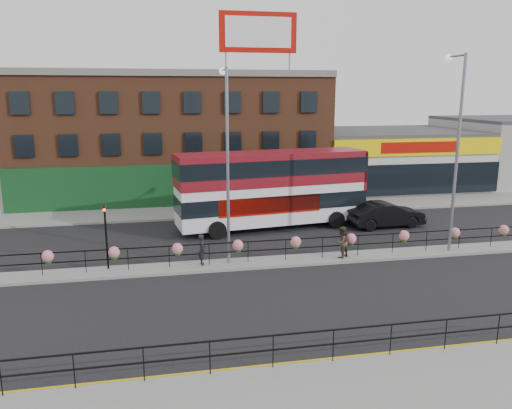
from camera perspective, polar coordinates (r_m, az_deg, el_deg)
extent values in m
plane|color=black|center=(26.14, 1.27, -6.77)|extent=(120.00, 120.00, 0.00)
cube|color=gray|center=(15.75, 11.22, -20.77)|extent=(60.00, 4.00, 0.15)
cube|color=gray|center=(37.47, -2.63, -0.67)|extent=(60.00, 4.00, 0.15)
cube|color=gray|center=(26.12, 1.27, -6.62)|extent=(60.00, 1.60, 0.15)
cube|color=gold|center=(17.61, 8.29, -17.03)|extent=(60.00, 0.10, 0.01)
cube|color=gold|center=(17.46, 8.49, -17.31)|extent=(60.00, 0.10, 0.01)
cube|color=brown|center=(44.26, -9.41, 7.69)|extent=(25.00, 12.00, 10.00)
cube|color=#3F3F42|center=(44.13, -9.66, 14.36)|extent=(25.00, 12.00, 0.30)
cube|color=#113F1C|center=(38.67, -8.95, 2.07)|extent=(25.00, 0.25, 3.40)
cube|color=silver|center=(49.34, 14.68, 5.02)|extent=(15.00, 12.00, 5.00)
cube|color=#3F3F42|center=(49.08, 14.85, 8.08)|extent=(15.00, 12.00, 0.30)
cube|color=yellow|center=(43.78, 18.24, 6.25)|extent=(15.00, 0.25, 1.40)
cube|color=#A70D04|center=(43.67, 18.31, 6.23)|extent=(7.00, 0.10, 0.90)
cube|color=black|center=(44.13, 18.00, 2.77)|extent=(15.00, 0.25, 2.60)
cube|color=#A70D04|center=(40.11, 0.24, 19.09)|extent=(6.00, 0.25, 3.00)
cube|color=white|center=(39.97, 0.29, 19.11)|extent=(5.10, 0.04, 2.25)
cylinder|color=slate|center=(39.51, -3.46, 15.97)|extent=(0.12, 0.12, 1.40)
cylinder|color=slate|center=(40.48, 3.85, 15.88)|extent=(0.12, 0.12, 1.40)
cube|color=black|center=(25.76, 1.28, -4.15)|extent=(30.00, 0.05, 0.05)
cube|color=black|center=(25.90, 1.27, -5.20)|extent=(30.00, 0.05, 0.05)
cylinder|color=black|center=(26.02, -23.29, -6.31)|extent=(0.04, 0.04, 1.10)
cylinder|color=black|center=(25.65, -18.90, -6.21)|extent=(0.04, 0.04, 1.10)
cylinder|color=black|center=(25.44, -14.42, -6.08)|extent=(0.04, 0.04, 1.10)
cylinder|color=black|center=(25.38, -9.89, -5.90)|extent=(0.04, 0.04, 1.10)
cylinder|color=black|center=(25.48, -5.37, -5.69)|extent=(0.04, 0.04, 1.10)
cylinder|color=black|center=(25.73, -0.91, -5.44)|extent=(0.04, 0.04, 1.10)
cylinder|color=black|center=(26.14, 3.42, -5.18)|extent=(0.04, 0.04, 1.10)
cylinder|color=black|center=(26.69, 7.60, -4.89)|extent=(0.04, 0.04, 1.10)
cylinder|color=black|center=(27.38, 11.59, -4.59)|extent=(0.04, 0.04, 1.10)
cylinder|color=black|center=(28.19, 15.36, -4.29)|extent=(0.04, 0.04, 1.10)
cylinder|color=black|center=(29.12, 18.90, -3.99)|extent=(0.04, 0.04, 1.10)
cylinder|color=black|center=(30.15, 22.21, -3.69)|extent=(0.04, 0.04, 1.10)
cylinder|color=black|center=(31.27, 25.29, -3.40)|extent=(0.04, 0.04, 1.10)
sphere|color=#D7717F|center=(25.83, -22.70, -5.46)|extent=(0.56, 0.56, 0.56)
sphere|color=#254C15|center=(25.90, -22.66, -5.94)|extent=(0.36, 0.36, 0.36)
sphere|color=#D7717F|center=(25.37, -15.91, -5.27)|extent=(0.56, 0.56, 0.56)
sphere|color=#254C15|center=(25.43, -15.88, -5.76)|extent=(0.36, 0.36, 0.36)
sphere|color=#D7717F|center=(25.26, -8.97, -5.00)|extent=(0.56, 0.56, 0.56)
sphere|color=#254C15|center=(25.33, -8.96, -5.49)|extent=(0.36, 0.36, 0.36)
sphere|color=#D7717F|center=(25.53, -2.09, -4.66)|extent=(0.56, 0.56, 0.56)
sphere|color=#254C15|center=(25.60, -2.08, -5.15)|extent=(0.36, 0.36, 0.36)
sphere|color=#D7717F|center=(26.15, 4.56, -4.27)|extent=(0.56, 0.56, 0.56)
sphere|color=#254C15|center=(26.22, 4.55, -4.75)|extent=(0.36, 0.36, 0.36)
sphere|color=#D7717F|center=(27.11, 10.81, -3.85)|extent=(0.56, 0.56, 0.56)
sphere|color=#254C15|center=(27.18, 10.79, -4.31)|extent=(0.36, 0.36, 0.36)
sphere|color=#D7717F|center=(28.36, 16.56, -3.42)|extent=(0.56, 0.56, 0.56)
sphere|color=#254C15|center=(28.43, 16.53, -3.86)|extent=(0.36, 0.36, 0.36)
sphere|color=#D7717F|center=(29.88, 21.78, -3.00)|extent=(0.56, 0.56, 0.56)
sphere|color=#254C15|center=(29.94, 21.74, -3.42)|extent=(0.36, 0.36, 0.36)
sphere|color=#D7717F|center=(31.62, 26.45, -2.60)|extent=(0.56, 0.56, 0.56)
sphere|color=#254C15|center=(31.67, 26.41, -3.00)|extent=(0.36, 0.36, 0.36)
cube|color=black|center=(16.18, 1.98, -14.73)|extent=(20.00, 0.05, 0.05)
cube|color=black|center=(16.41, 1.96, -16.27)|extent=(20.00, 0.05, 0.05)
cylinder|color=black|center=(16.79, -27.14, -17.27)|extent=(0.04, 0.04, 1.10)
cylinder|color=black|center=(16.34, -20.08, -17.46)|extent=(0.04, 0.04, 1.10)
cylinder|color=black|center=(16.12, -12.72, -17.39)|extent=(0.04, 0.04, 1.10)
cylinder|color=black|center=(16.16, -5.29, -17.04)|extent=(0.04, 0.04, 1.10)
cylinder|color=black|center=(16.44, 1.96, -16.44)|extent=(0.04, 0.04, 1.10)
cylinder|color=black|center=(16.95, 8.82, -15.63)|extent=(0.04, 0.04, 1.10)
cylinder|color=black|center=(17.67, 15.14, -14.70)|extent=(0.04, 0.04, 1.10)
cylinder|color=black|center=(18.59, 20.86, -13.69)|extent=(0.04, 0.04, 1.10)
cylinder|color=black|center=(19.66, 25.95, -12.68)|extent=(0.04, 0.04, 1.10)
cube|color=white|center=(32.33, 1.79, 1.92)|extent=(12.54, 4.39, 4.46)
cube|color=maroon|center=(32.11, 1.81, 4.17)|extent=(12.60, 4.45, 2.01)
cube|color=black|center=(32.48, 1.78, 0.56)|extent=(12.63, 4.48, 1.00)
cube|color=black|center=(32.09, 1.81, 4.46)|extent=(12.65, 4.50, 1.00)
cube|color=maroon|center=(31.98, 1.82, 5.91)|extent=(12.54, 4.39, 0.13)
cube|color=maroon|center=(34.89, 11.22, 2.47)|extent=(0.57, 2.85, 4.46)
cube|color=#A70D04|center=(31.01, 1.72, -0.12)|extent=(6.64, 0.92, 1.12)
cylinder|color=black|center=(30.35, -4.45, -2.94)|extent=(1.15, 0.48, 1.12)
cylinder|color=black|center=(32.97, -5.65, -1.70)|extent=(1.15, 0.48, 1.12)
cylinder|color=black|center=(33.15, 9.14, -1.72)|extent=(1.15, 0.48, 1.12)
cylinder|color=black|center=(35.57, 7.06, -0.67)|extent=(1.15, 0.48, 1.12)
imported|color=black|center=(34.05, 14.63, -1.11)|extent=(2.52, 5.34, 1.67)
imported|color=black|center=(25.46, -6.20, -5.13)|extent=(0.68, 0.52, 1.60)
imported|color=#413124|center=(26.76, 9.77, -4.25)|extent=(1.40, 1.38, 1.69)
cylinder|color=slate|center=(24.71, -3.25, 4.08)|extent=(0.16, 0.16, 9.74)
cylinder|color=slate|center=(25.18, -3.63, 15.13)|extent=(0.10, 1.46, 0.10)
sphere|color=silver|center=(25.90, -3.84, 14.95)|extent=(0.35, 0.35, 0.35)
cylinder|color=slate|center=(28.69, 21.99, 5.18)|extent=(0.17, 0.17, 10.54)
cylinder|color=slate|center=(29.23, 21.99, 15.48)|extent=(0.11, 1.58, 0.11)
sphere|color=silver|center=(29.90, 21.14, 15.36)|extent=(0.38, 0.38, 0.38)
cylinder|color=black|center=(25.60, -16.74, -3.64)|extent=(0.10, 0.10, 3.20)
imported|color=black|center=(25.21, -16.96, -0.14)|extent=(0.15, 0.18, 0.90)
sphere|color=#FF190C|center=(25.13, -16.96, -0.60)|extent=(0.14, 0.14, 0.14)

